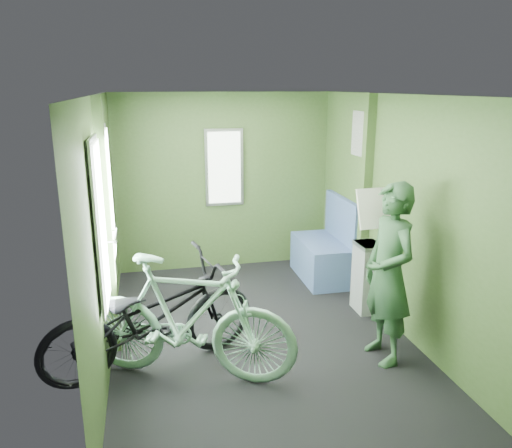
% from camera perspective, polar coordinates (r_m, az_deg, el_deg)
% --- Properties ---
extents(room, '(4.00, 4.02, 2.31)m').
position_cam_1_polar(room, '(4.62, -0.28, 3.79)').
color(room, black).
rests_on(room, ground).
extents(bicycle_black, '(2.03, 1.30, 1.06)m').
position_cam_1_polar(bicycle_black, '(4.60, -11.44, -15.90)').
color(bicycle_black, black).
rests_on(bicycle_black, ground).
extents(bicycle_mint, '(1.92, 1.27, 1.13)m').
position_cam_1_polar(bicycle_mint, '(4.43, -7.70, -17.09)').
color(bicycle_mint, '#88BEA4').
rests_on(bicycle_mint, ground).
extents(passenger, '(0.43, 0.69, 1.61)m').
position_cam_1_polar(passenger, '(4.47, 14.92, -5.51)').
color(passenger, '#2A4E2F').
rests_on(passenger, ground).
extents(waste_box, '(0.23, 0.32, 0.77)m').
position_cam_1_polar(waste_box, '(5.53, 12.54, -5.96)').
color(waste_box, gray).
rests_on(waste_box, ground).
extents(bench_seat, '(0.56, 0.99, 1.04)m').
position_cam_1_polar(bench_seat, '(6.38, 7.81, -3.51)').
color(bench_seat, navy).
rests_on(bench_seat, ground).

